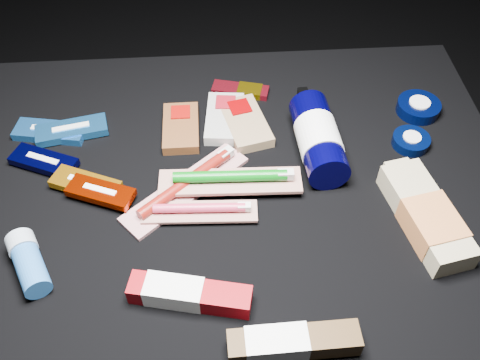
{
  "coord_description": "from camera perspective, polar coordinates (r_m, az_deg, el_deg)",
  "views": [
    {
      "loc": [
        -0.02,
        -0.57,
        1.1
      ],
      "look_at": [
        0.01,
        0.01,
        0.42
      ],
      "focal_mm": 40.0,
      "sensor_mm": 36.0,
      "label": 1
    }
  ],
  "objects": [
    {
      "name": "ground",
      "position": [
        1.24,
        -0.68,
        -13.22
      ],
      "size": [
        3.0,
        3.0,
        0.0
      ],
      "primitive_type": "plane",
      "color": "black",
      "rests_on": "ground"
    },
    {
      "name": "cloth_table",
      "position": [
        1.06,
        -0.78,
        -8.22
      ],
      "size": [
        0.98,
        0.78,
        0.4
      ],
      "primitive_type": "cube",
      "color": "black",
      "rests_on": "ground"
    },
    {
      "name": "luna_bar_0",
      "position": [
        1.05,
        -19.59,
        4.89
      ],
      "size": [
        0.14,
        0.07,
        0.02
      ],
      "rotation": [
        0.0,
        0.0,
        -0.18
      ],
      "color": "blue",
      "rests_on": "cloth_table"
    },
    {
      "name": "luna_bar_1",
      "position": [
        1.04,
        -17.51,
        5.1
      ],
      "size": [
        0.14,
        0.07,
        0.02
      ],
      "rotation": [
        0.0,
        0.0,
        0.21
      ],
      "color": "#1F62A4",
      "rests_on": "cloth_table"
    },
    {
      "name": "luna_bar_2",
      "position": [
        0.99,
        -20.2,
        1.89
      ],
      "size": [
        0.13,
        0.09,
        0.02
      ],
      "rotation": [
        0.0,
        0.0,
        -0.42
      ],
      "color": "black",
      "rests_on": "cloth_table"
    },
    {
      "name": "luna_bar_3",
      "position": [
        0.93,
        -16.14,
        -0.43
      ],
      "size": [
        0.12,
        0.09,
        0.02
      ],
      "rotation": [
        0.0,
        0.0,
        -0.41
      ],
      "color": "#C87C0E",
      "rests_on": "cloth_table"
    },
    {
      "name": "luna_bar_4",
      "position": [
        0.91,
        -14.65,
        -1.26
      ],
      "size": [
        0.12,
        0.08,
        0.01
      ],
      "rotation": [
        0.0,
        0.0,
        -0.39
      ],
      "color": "#811500",
      "rests_on": "cloth_table"
    },
    {
      "name": "clif_bar_0",
      "position": [
        1.01,
        -6.32,
        5.75
      ],
      "size": [
        0.07,
        0.12,
        0.02
      ],
      "rotation": [
        0.0,
        0.0,
        0.0
      ],
      "color": "brown",
      "rests_on": "cloth_table"
    },
    {
      "name": "clif_bar_1",
      "position": [
        1.02,
        -1.62,
        6.78
      ],
      "size": [
        0.08,
        0.13,
        0.02
      ],
      "rotation": [
        0.0,
        0.0,
        -0.11
      ],
      "color": "#9FA099",
      "rests_on": "cloth_table"
    },
    {
      "name": "clif_bar_2",
      "position": [
        1.01,
        0.46,
        6.28
      ],
      "size": [
        0.1,
        0.14,
        0.02
      ],
      "rotation": [
        0.0,
        0.0,
        0.24
      ],
      "color": "#8A6E4E",
      "rests_on": "cloth_table"
    },
    {
      "name": "power_bar",
      "position": [
        1.08,
        0.37,
        9.54
      ],
      "size": [
        0.12,
        0.06,
        0.01
      ],
      "rotation": [
        0.0,
        0.0,
        -0.25
      ],
      "color": "maroon",
      "rests_on": "cloth_table"
    },
    {
      "name": "lotion_bottle",
      "position": [
        0.95,
        8.32,
        4.44
      ],
      "size": [
        0.08,
        0.23,
        0.07
      ],
      "rotation": [
        0.0,
        0.0,
        0.05
      ],
      "color": "black",
      "rests_on": "cloth_table"
    },
    {
      "name": "cream_tin_upper",
      "position": [
        1.09,
        18.49,
        7.38
      ],
      "size": [
        0.08,
        0.08,
        0.03
      ],
      "rotation": [
        0.0,
        0.0,
        -0.12
      ],
      "color": "black",
      "rests_on": "cloth_table"
    },
    {
      "name": "cream_tin_lower",
      "position": [
        1.02,
        17.77,
        4.0
      ],
      "size": [
        0.07,
        0.07,
        0.02
      ],
      "rotation": [
        0.0,
        0.0,
        -0.33
      ],
      "color": "black",
      "rests_on": "cloth_table"
    },
    {
      "name": "bodywash_bottle",
      "position": [
        0.89,
        19.27,
        -3.71
      ],
      "size": [
        0.11,
        0.22,
        0.04
      ],
      "rotation": [
        0.0,
        0.0,
        0.2
      ],
      "color": "tan",
      "rests_on": "cloth_table"
    },
    {
      "name": "deodorant_stick",
      "position": [
        0.86,
        -21.65,
        -8.15
      ],
      "size": [
        0.08,
        0.11,
        0.04
      ],
      "rotation": [
        0.0,
        0.0,
        0.46
      ],
      "color": "#2760A5",
      "rests_on": "cloth_table"
    },
    {
      "name": "toothbrush_pack_0",
      "position": [
        0.9,
        -5.67,
        -0.54
      ],
      "size": [
        0.22,
        0.2,
        0.03
      ],
      "rotation": [
        0.0,
        0.0,
        0.71
      ],
      "color": "silver",
      "rests_on": "cloth_table"
    },
    {
      "name": "toothbrush_pack_1",
      "position": [
        0.86,
        -4.16,
        -3.22
      ],
      "size": [
        0.19,
        0.05,
        0.02
      ],
      "rotation": [
        0.0,
        0.0,
        -0.05
      ],
      "color": "#B2ABA6",
      "rests_on": "cloth_table"
    },
    {
      "name": "toothbrush_pack_2",
      "position": [
        0.89,
        -0.84,
        0.1
      ],
      "size": [
        0.24,
        0.06,
        0.03
      ],
      "rotation": [
        0.0,
        0.0,
        -0.04
      ],
      "color": "beige",
      "rests_on": "cloth_table"
    },
    {
      "name": "toothpaste_carton_red",
      "position": [
        0.78,
        -5.95,
        -11.96
      ],
      "size": [
        0.18,
        0.08,
        0.03
      ],
      "rotation": [
        0.0,
        0.0,
        -0.22
      ],
      "color": "maroon",
      "rests_on": "cloth_table"
    },
    {
      "name": "toothpaste_carton_green",
      "position": [
        0.74,
        5.11,
        -16.91
      ],
      "size": [
        0.18,
        0.04,
        0.03
      ],
      "rotation": [
        0.0,
        0.0,
        0.02
      ],
      "color": "#3B2710",
      "rests_on": "cloth_table"
    }
  ]
}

